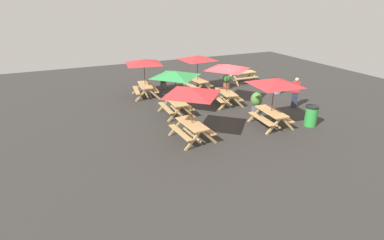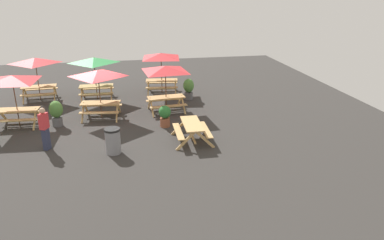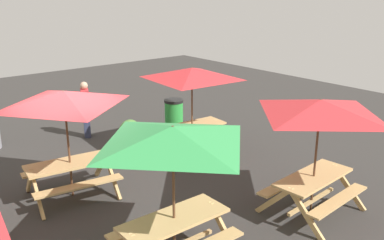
# 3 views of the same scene
# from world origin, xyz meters

# --- Properties ---
(ground_plane) EXTENTS (27.65, 27.65, 0.00)m
(ground_plane) POSITION_xyz_m (0.00, 0.00, 0.00)
(ground_plane) COLOR #33302D
(ground_plane) RESTS_ON ground
(picnic_table_0) EXTENTS (2.82, 2.82, 2.34)m
(picnic_table_0) POSITION_xyz_m (-3.43, -0.33, 1.99)
(picnic_table_0) COLOR tan
(picnic_table_0) RESTS_ON ground
(picnic_table_1) EXTENTS (2.13, 2.13, 2.34)m
(picnic_table_1) POSITION_xyz_m (-3.23, 3.64, 1.99)
(picnic_table_1) COLOR tan
(picnic_table_1) RESTS_ON ground
(picnic_table_2) EXTENTS (1.56, 1.83, 0.81)m
(picnic_table_2) POSITION_xyz_m (3.81, -3.52, 0.56)
(picnic_table_2) COLOR tan
(picnic_table_2) RESTS_ON ground
(picnic_table_3) EXTENTS (2.03, 2.03, 2.34)m
(picnic_table_3) POSITION_xyz_m (-0.18, 3.17, 1.99)
(picnic_table_3) COLOR tan
(picnic_table_3) RESTS_ON ground
(picnic_table_4) EXTENTS (2.25, 2.25, 2.34)m
(picnic_table_4) POSITION_xyz_m (0.15, 0.00, 1.99)
(picnic_table_4) COLOR tan
(picnic_table_4) RESTS_ON ground
(picnic_table_5) EXTENTS (2.82, 2.82, 2.34)m
(picnic_table_5) POSITION_xyz_m (3.27, 0.34, 1.99)
(picnic_table_5) COLOR tan
(picnic_table_5) RESTS_ON ground
(picnic_table_6) EXTENTS (2.80, 2.80, 2.34)m
(picnic_table_6) POSITION_xyz_m (3.46, 3.75, 1.99)
(picnic_table_6) COLOR tan
(picnic_table_6) RESTS_ON ground
(trash_bin_gray) EXTENTS (0.59, 0.59, 0.98)m
(trash_bin_gray) POSITION_xyz_m (0.71, -4.06, 0.49)
(trash_bin_gray) COLOR gray
(trash_bin_gray) RESTS_ON ground
(potted_plant_0) EXTENTS (0.53, 0.53, 0.96)m
(potted_plant_0) POSITION_xyz_m (2.95, -1.69, 0.52)
(potted_plant_0) COLOR #935138
(potted_plant_0) RESTS_ON ground
(potted_plant_1) EXTENTS (0.58, 0.58, 1.15)m
(potted_plant_1) POSITION_xyz_m (4.74, 2.16, 0.64)
(potted_plant_1) COLOR #59595B
(potted_plant_1) RESTS_ON ground
(potted_plant_2) EXTENTS (0.60, 0.60, 1.15)m
(potted_plant_2) POSITION_xyz_m (-1.75, -0.69, 0.65)
(potted_plant_2) COLOR #59595B
(potted_plant_2) RESTS_ON ground
(person_standing) EXTENTS (0.34, 0.42, 1.67)m
(person_standing) POSITION_xyz_m (-1.79, -3.23, 0.89)
(person_standing) COLOR #2D334C
(person_standing) RESTS_ON ground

